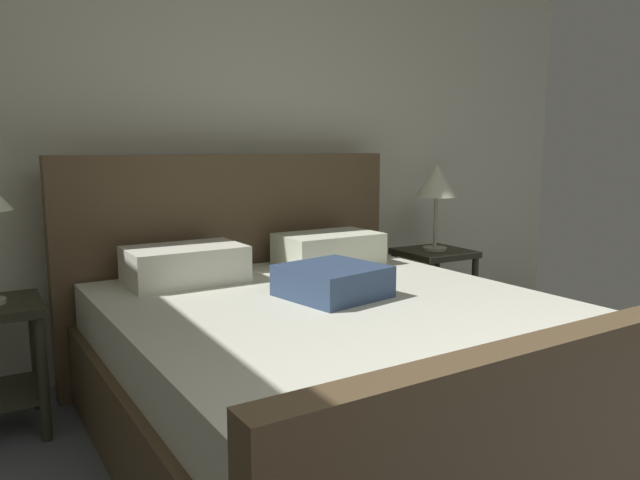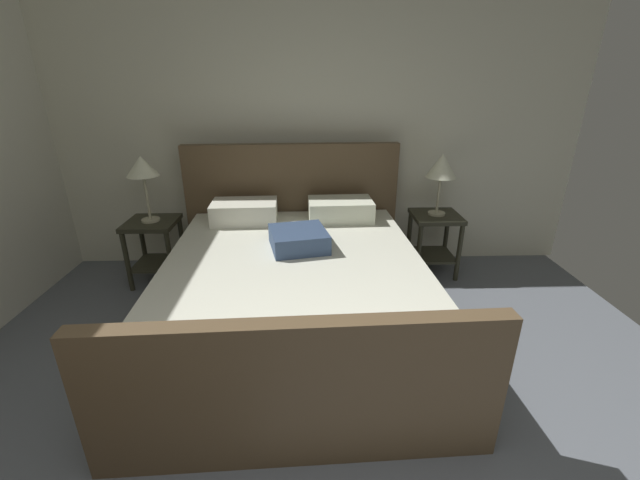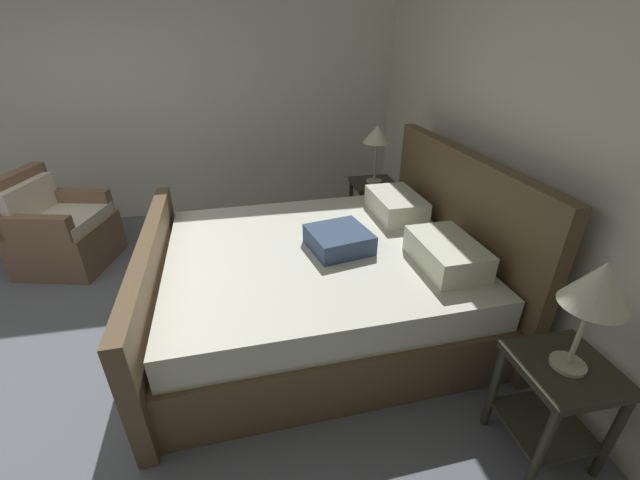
% 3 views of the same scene
% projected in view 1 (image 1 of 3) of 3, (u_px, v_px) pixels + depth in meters
% --- Properties ---
extents(wall_back, '(5.09, 0.12, 2.89)m').
position_uv_depth(wall_back, '(255.00, 120.00, 3.68)').
color(wall_back, silver).
rests_on(wall_back, ground).
extents(bed, '(2.09, 2.41, 1.24)m').
position_uv_depth(bed, '(339.00, 362.00, 2.61)').
color(bed, brown).
rests_on(bed, ground).
extents(nightstand_right, '(0.44, 0.44, 0.60)m').
position_uv_depth(nightstand_right, '(434.00, 279.00, 4.04)').
color(nightstand_right, '#302F21').
rests_on(nightstand_right, ground).
extents(table_lamp_right, '(0.27, 0.27, 0.57)m').
position_uv_depth(table_lamp_right, '(437.00, 183.00, 3.94)').
color(table_lamp_right, '#B7B293').
rests_on(table_lamp_right, nightstand_right).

